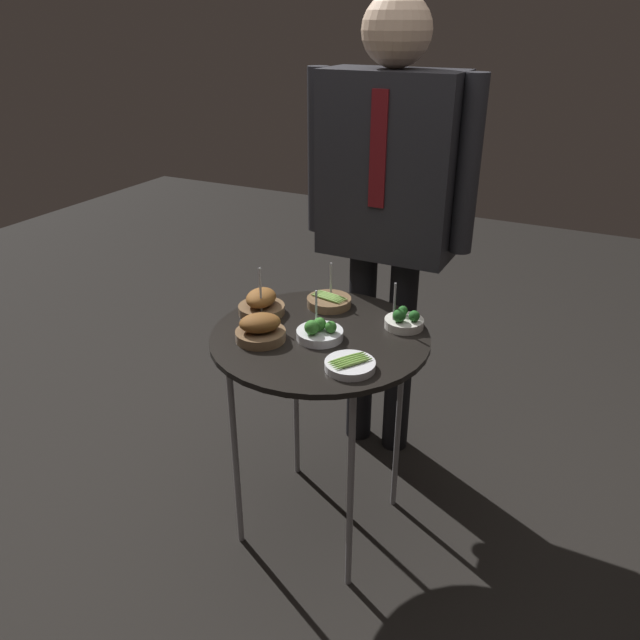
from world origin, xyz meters
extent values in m
plane|color=black|center=(0.00, 0.00, 0.00)|extent=(8.00, 8.00, 0.00)
cylinder|color=black|center=(0.00, 0.00, 0.75)|extent=(0.68, 0.68, 0.02)
cylinder|color=gray|center=(0.20, -0.20, 0.37)|extent=(0.02, 0.02, 0.74)
cylinder|color=gray|center=(-0.20, -0.20, 0.37)|extent=(0.02, 0.02, 0.74)
cylinder|color=gray|center=(0.20, 0.20, 0.37)|extent=(0.02, 0.02, 0.74)
cylinder|color=gray|center=(-0.20, 0.20, 0.37)|extent=(0.02, 0.02, 0.74)
cylinder|color=silver|center=(0.01, -0.02, 0.78)|extent=(0.14, 0.14, 0.03)
sphere|color=#387F2D|center=(0.05, -0.02, 0.81)|extent=(0.04, 0.04, 0.04)
sphere|color=#387F2D|center=(0.01, -0.02, 0.81)|extent=(0.04, 0.04, 0.04)
sphere|color=#387F2D|center=(0.00, -0.06, 0.81)|extent=(0.04, 0.04, 0.04)
cylinder|color=#ADADB2|center=(-0.02, 0.01, 0.83)|extent=(0.01, 0.01, 0.14)
cylinder|color=brown|center=(-0.07, 0.20, 0.78)|extent=(0.15, 0.15, 0.03)
ellipsoid|color=#7AA847|center=(-0.06, 0.22, 0.80)|extent=(0.13, 0.03, 0.01)
ellipsoid|color=#7AA847|center=(-0.07, 0.21, 0.80)|extent=(0.13, 0.03, 0.01)
ellipsoid|color=#7AA847|center=(-0.07, 0.20, 0.80)|extent=(0.13, 0.03, 0.01)
ellipsoid|color=#7AA847|center=(-0.07, 0.19, 0.80)|extent=(0.13, 0.03, 0.01)
ellipsoid|color=#7AA847|center=(-0.07, 0.18, 0.80)|extent=(0.13, 0.03, 0.01)
cylinder|color=#ADADB2|center=(-0.08, 0.24, 0.83)|extent=(0.01, 0.01, 0.14)
cylinder|color=silver|center=(0.17, -0.15, 0.77)|extent=(0.14, 0.14, 0.02)
ellipsoid|color=#7AA847|center=(0.19, -0.16, 0.79)|extent=(0.07, 0.11, 0.01)
ellipsoid|color=#7AA847|center=(0.18, -0.15, 0.79)|extent=(0.07, 0.11, 0.01)
ellipsoid|color=#7AA847|center=(0.17, -0.15, 0.79)|extent=(0.07, 0.11, 0.01)
ellipsoid|color=#7AA847|center=(0.16, -0.14, 0.79)|extent=(0.07, 0.11, 0.01)
ellipsoid|color=#7AA847|center=(0.15, -0.14, 0.79)|extent=(0.07, 0.11, 0.01)
cylinder|color=brown|center=(-0.24, 0.05, 0.78)|extent=(0.15, 0.15, 0.03)
ellipsoid|color=brown|center=(-0.24, 0.05, 0.82)|extent=(0.12, 0.14, 0.05)
cylinder|color=#ADADB2|center=(-0.22, 0.01, 0.85)|extent=(0.01, 0.01, 0.18)
cylinder|color=brown|center=(-0.15, -0.11, 0.78)|extent=(0.15, 0.15, 0.03)
ellipsoid|color=brown|center=(-0.15, -0.11, 0.82)|extent=(0.16, 0.15, 0.05)
cylinder|color=silver|center=(0.21, 0.17, 0.78)|extent=(0.12, 0.12, 0.03)
sphere|color=#236023|center=(0.25, 0.17, 0.81)|extent=(0.04, 0.04, 0.04)
sphere|color=#236023|center=(0.20, 0.19, 0.80)|extent=(0.03, 0.03, 0.03)
sphere|color=#236023|center=(0.20, 0.14, 0.81)|extent=(0.04, 0.04, 0.04)
cylinder|color=#ADADB2|center=(0.18, 0.15, 0.84)|extent=(0.01, 0.01, 0.15)
cylinder|color=black|center=(-0.09, 0.55, 0.43)|extent=(0.11, 0.11, 0.85)
cylinder|color=black|center=(0.08, 0.55, 0.43)|extent=(0.11, 0.11, 0.85)
cube|color=#28282D|center=(0.00, 0.55, 1.17)|extent=(0.48, 0.23, 0.64)
cube|color=maroon|center=(0.00, 0.43, 1.25)|extent=(0.06, 0.01, 0.38)
cylinder|color=#28282D|center=(-0.28, 0.55, 1.20)|extent=(0.08, 0.08, 0.59)
cylinder|color=#28282D|center=(0.28, 0.55, 1.20)|extent=(0.08, 0.08, 0.59)
sphere|color=#D1AD8E|center=(0.00, 0.55, 1.61)|extent=(0.23, 0.23, 0.23)
camera|label=1|loc=(0.77, -1.53, 1.65)|focal=35.00mm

